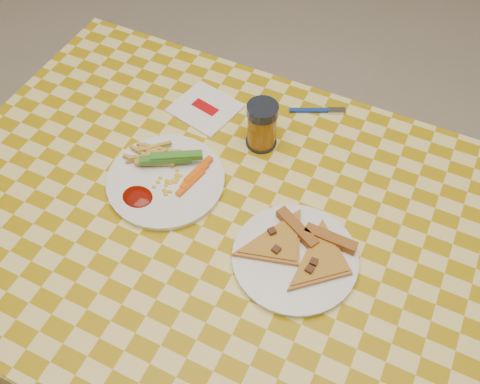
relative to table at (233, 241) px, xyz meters
The scene contains 9 objects.
ground 0.68m from the table, ahead, with size 8.00×8.00×0.00m, color beige.
table is the anchor object (origin of this frame).
plate_left 0.19m from the table, behind, with size 0.24×0.24×0.01m, color white.
plate_right 0.17m from the table, 10.19° to the right, with size 0.24×0.24×0.01m, color white.
fries_veggies 0.21m from the table, 165.85° to the left, with size 0.20×0.18×0.04m.
pizza_slices 0.18m from the table, ahead, with size 0.25×0.23×0.02m.
drink_glass 0.26m from the table, 99.44° to the left, with size 0.07×0.07×0.11m.
napkin 0.34m from the table, 127.56° to the left, with size 0.16×0.16×0.01m.
fork 0.38m from the table, 83.17° to the left, with size 0.13×0.07×0.01m.
Camera 1 is at (0.27, -0.52, 1.65)m, focal length 40.00 mm.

